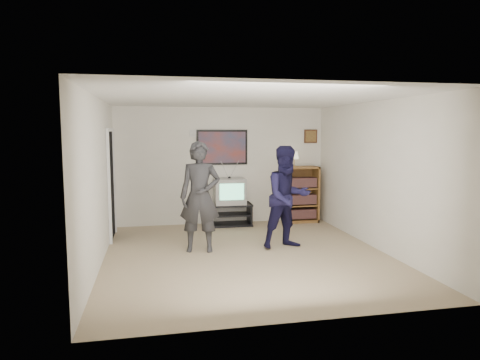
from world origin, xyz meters
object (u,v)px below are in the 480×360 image
object	(u,v)px
person_tall	(200,197)
person_short	(287,197)
crt_television	(229,191)
media_stand	(230,214)
bookshelf	(301,194)

from	to	relation	value
person_tall	person_short	size ratio (longest dim) A/B	1.05
crt_television	person_short	size ratio (longest dim) A/B	0.37
media_stand	person_tall	world-z (taller)	person_tall
bookshelf	crt_television	bearing A→B (deg)	-178.21
media_stand	crt_television	distance (m)	0.50
crt_television	person_tall	bearing A→B (deg)	-112.71
bookshelf	person_tall	xyz separation A→B (m)	(-2.42, -1.89, 0.30)
media_stand	person_tall	xyz separation A→B (m)	(-0.82, -1.84, 0.68)
media_stand	person_tall	size ratio (longest dim) A/B	0.52
crt_television	media_stand	bearing A→B (deg)	-178.60
bookshelf	person_short	world-z (taller)	person_short
media_stand	bookshelf	world-z (taller)	bookshelf
crt_television	bookshelf	xyz separation A→B (m)	(1.60, 0.05, -0.12)
person_tall	person_short	world-z (taller)	person_tall
media_stand	bookshelf	size ratio (longest dim) A/B	0.77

